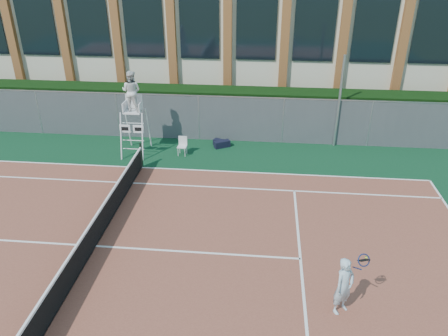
# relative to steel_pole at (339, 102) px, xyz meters

# --- Properties ---
(ground) EXTENTS (120.00, 120.00, 0.00)m
(ground) POSITION_rel_steel_pole_xyz_m (-8.47, -8.70, -2.14)
(ground) COLOR #233814
(apron) EXTENTS (36.00, 20.00, 0.01)m
(apron) POSITION_rel_steel_pole_xyz_m (-8.47, -7.70, -2.14)
(apron) COLOR #0C381D
(apron) RESTS_ON ground
(tennis_court) EXTENTS (23.77, 10.97, 0.02)m
(tennis_court) POSITION_rel_steel_pole_xyz_m (-8.47, -8.70, -2.12)
(tennis_court) COLOR brown
(tennis_court) RESTS_ON apron
(tennis_net) EXTENTS (0.10, 11.30, 1.10)m
(tennis_net) POSITION_rel_steel_pole_xyz_m (-8.47, -8.70, -1.61)
(tennis_net) COLOR black
(tennis_net) RESTS_ON ground
(fence) EXTENTS (40.00, 0.06, 2.20)m
(fence) POSITION_rel_steel_pole_xyz_m (-8.47, 0.10, -1.04)
(fence) COLOR #595E60
(fence) RESTS_ON ground
(hedge) EXTENTS (40.00, 1.40, 2.20)m
(hedge) POSITION_rel_steel_pole_xyz_m (-8.47, 1.30, -1.04)
(hedge) COLOR black
(hedge) RESTS_ON ground
(building) EXTENTS (45.00, 10.60, 8.22)m
(building) POSITION_rel_steel_pole_xyz_m (-8.47, 9.25, 2.00)
(building) COLOR beige
(building) RESTS_ON ground
(steel_pole) EXTENTS (0.12, 0.12, 4.29)m
(steel_pole) POSITION_rel_steel_pole_xyz_m (0.00, 0.00, 0.00)
(steel_pole) COLOR #9EA0A5
(steel_pole) RESTS_ON ground
(umpire_chair) EXTENTS (1.07, 1.64, 3.83)m
(umpire_chair) POSITION_rel_steel_pole_xyz_m (-9.10, -1.65, 0.65)
(umpire_chair) COLOR white
(umpire_chair) RESTS_ON ground
(plastic_chair) EXTENTS (0.42, 0.42, 0.85)m
(plastic_chair) POSITION_rel_steel_pole_xyz_m (-6.97, -1.67, -1.64)
(plastic_chair) COLOR silver
(plastic_chair) RESTS_ON apron
(sports_bag_near) EXTENTS (0.79, 0.62, 0.31)m
(sports_bag_near) POSITION_rel_steel_pole_xyz_m (-5.27, -0.73, -1.98)
(sports_bag_near) COLOR black
(sports_bag_near) RESTS_ON apron
(sports_bag_far) EXTENTS (0.75, 0.53, 0.28)m
(sports_bag_far) POSITION_rel_steel_pole_xyz_m (-5.36, -0.52, -2.00)
(sports_bag_far) COLOR black
(sports_bag_far) RESTS_ON apron
(tennis_player) EXTENTS (0.98, 0.77, 1.65)m
(tennis_player) POSITION_rel_steel_pole_xyz_m (-1.16, -10.70, -1.29)
(tennis_player) COLOR silver
(tennis_player) RESTS_ON tennis_court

